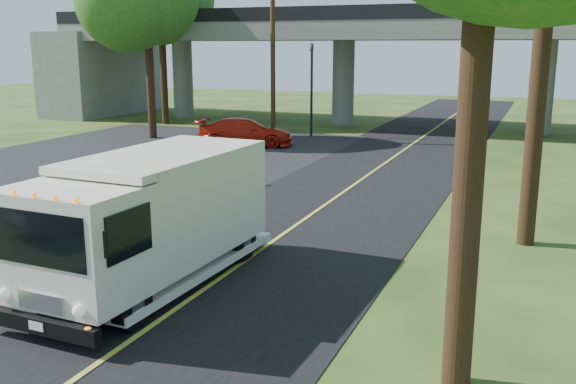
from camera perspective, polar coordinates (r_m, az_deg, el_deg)
The scene contains 11 objects.
ground at distance 11.70m, azimuth -14.68°, elevation -13.35°, with size 120.00×120.00×0.00m, color #213E16.
road at distance 20.07m, azimuth 2.50°, elevation -1.77°, with size 7.00×90.00×0.02m, color black.
parking_lot at distance 31.99m, azimuth -11.40°, elevation 3.51°, with size 16.00×18.00×0.01m, color black.
lane_line at distance 20.07m, azimuth 2.50°, elevation -1.72°, with size 0.12×90.00×0.01m, color gold.
overpass at distance 40.82m, azimuth 13.23°, elevation 11.83°, with size 54.00×10.00×7.30m.
traffic_signal at distance 36.55m, azimuth 2.11°, elevation 9.94°, with size 0.18×0.22×5.20m.
utility_pole at distance 35.20m, azimuth -1.35°, elevation 12.10°, with size 1.60×0.26×9.00m.
tree_left_far at distance 43.05m, azimuth -11.12°, elevation 15.82°, with size 5.26×5.16×9.89m.
step_van at distance 14.02m, azimuth -12.07°, elevation -2.09°, with size 2.73×6.82×2.82m.
red_sedan at distance 33.33m, azimuth -3.81°, elevation 5.33°, with size 1.99×4.89×1.42m, color #B91B0B.
pedestrian at distance 24.23m, azimuth -6.75°, elevation 2.90°, with size 0.67×0.44×1.83m, color gray.
Camera 1 is at (6.48, -8.30, 5.10)m, focal length 40.00 mm.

